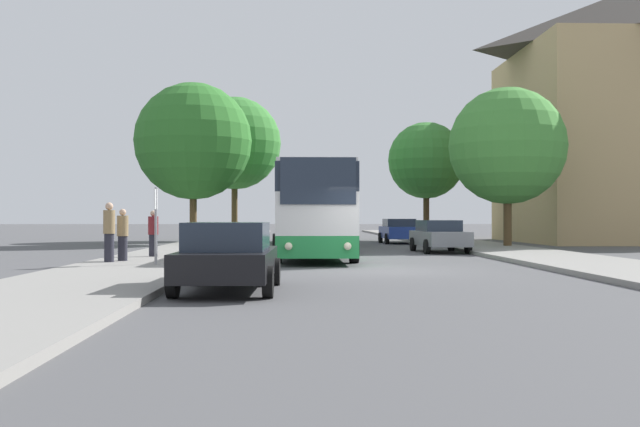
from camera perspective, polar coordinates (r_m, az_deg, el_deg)
name	(u,v)px	position (r m, az deg, el deg)	size (l,w,h in m)	color
ground_plane	(377,271)	(21.49, 4.35, -4.42)	(300.00, 300.00, 0.00)	#4C4C4F
sidewalk_left	(130,269)	(21.86, -14.26, -4.14)	(4.00, 120.00, 0.15)	gray
sidewalk_right	(618,268)	(23.31, 21.76, -3.89)	(4.00, 120.00, 0.15)	gray
building_right_background	(634,115)	(50.91, 22.80, 6.94)	(14.40, 13.22, 15.87)	tan
bus_front	(313,210)	(28.63, -0.55, 0.26)	(2.93, 11.54, 3.41)	#238942
bus_middle	(309,214)	(42.97, -0.81, 0.00)	(2.98, 11.92, 3.29)	silver
parked_car_left_curb	(228,256)	(15.72, -7.00, -3.20)	(2.11, 4.43, 1.44)	black
parked_car_right_near	(439,235)	(33.42, 9.07, -1.66)	(2.15, 4.61, 1.42)	slate
parked_car_right_far	(399,230)	(44.55, 6.06, -1.29)	(2.18, 4.29, 1.46)	#233D9E
bus_stop_sign	(156,216)	(22.77, -12.40, -0.21)	(0.08, 0.45, 2.29)	gray
pedestrian_waiting_near	(153,233)	(27.38, -12.59, -1.49)	(0.36, 0.36, 1.64)	#23232D
pedestrian_waiting_far	(123,235)	(24.86, -14.80, -1.57)	(0.36, 0.36, 1.67)	#23232D
pedestrian_walking_back	(109,232)	(24.28, -15.77, -1.34)	(0.36, 0.36, 1.86)	#23232D
tree_left_near	(235,143)	(49.80, -6.53, 5.33)	(6.11, 6.11, 9.34)	#513D23
tree_left_far	(193,141)	(42.79, -9.63, 5.44)	(6.57, 6.57, 8.96)	#513D23
tree_right_near	(507,146)	(38.08, 14.09, 5.01)	(5.76, 5.76, 7.80)	#513D23
tree_right_mid	(426,161)	(50.50, 8.10, 4.01)	(5.11, 5.11, 7.75)	#47331E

